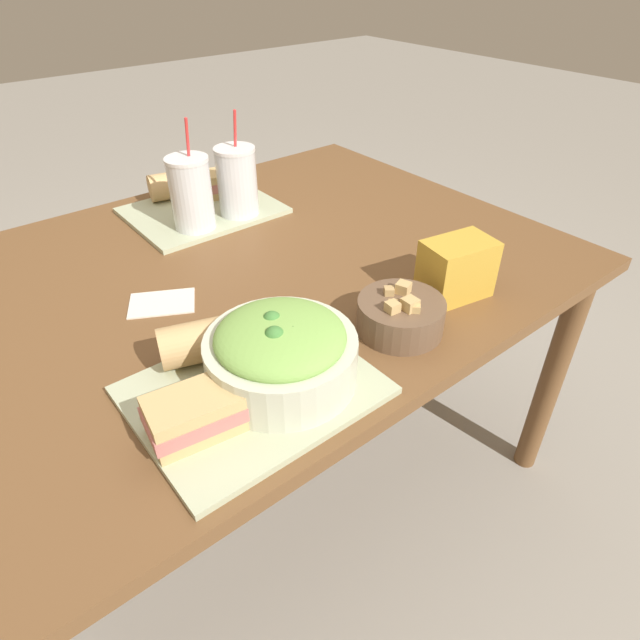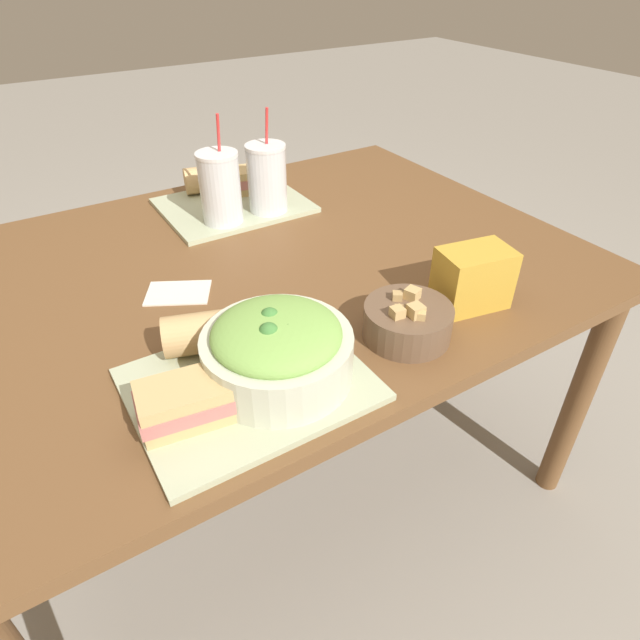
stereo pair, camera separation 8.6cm
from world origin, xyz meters
The scene contains 14 objects.
ground_plane centered at (0.00, 0.00, 0.00)m, with size 12.00×12.00×0.00m, color gray.
dining_table centered at (0.00, 0.00, 0.63)m, with size 1.40×1.05×0.71m.
tray_near centered at (-0.21, -0.35, 0.71)m, with size 0.37×0.30×0.01m.
tray_far centered at (0.06, 0.31, 0.71)m, with size 0.37×0.30×0.01m.
salad_bowl centered at (-0.16, -0.36, 0.77)m, with size 0.24×0.24×0.12m.
soup_bowl centered at (0.10, -0.38, 0.74)m, with size 0.16×0.16×0.08m.
sandwich_near centered at (-0.31, -0.38, 0.75)m, with size 0.16×0.10×0.06m.
baguette_near centered at (-0.21, -0.24, 0.75)m, with size 0.19×0.12×0.07m.
sandwich_far centered at (0.13, 0.36, 0.75)m, with size 0.17×0.12×0.06m.
baguette_far centered at (0.05, 0.41, 0.75)m, with size 0.14×0.10×0.07m.
drink_cup_dark centered at (0.00, 0.22, 0.80)m, with size 0.10×0.10×0.26m.
drink_cup_red centered at (0.13, 0.22, 0.80)m, with size 0.10×0.10×0.26m.
chip_bag centered at (0.27, -0.36, 0.77)m, with size 0.15×0.11×0.12m.
napkin_folded centered at (-0.21, -0.02, 0.71)m, with size 0.15×0.14×0.00m.
Camera 2 is at (-0.45, -0.95, 1.30)m, focal length 30.00 mm.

